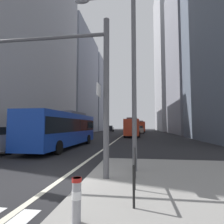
{
  "coord_description": "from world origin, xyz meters",
  "views": [
    {
      "loc": [
        2.89,
        -6.71,
        2.06
      ],
      "look_at": [
        -1.42,
        24.68,
        4.37
      ],
      "focal_mm": 29.29,
      "sensor_mm": 36.0,
      "label": 1
    }
  ],
  "objects_px": {
    "city_bus_blue_oncoming": "(64,128)",
    "street_lamp_post": "(134,52)",
    "car_oncoming_mid": "(110,129)",
    "car_receding_far": "(140,130)",
    "traffic_signal_gantry": "(51,73)",
    "city_bus_red_receding": "(133,126)",
    "car_receding_near": "(135,129)",
    "city_bus_red_distant": "(140,126)",
    "bollard_left": "(77,198)"
  },
  "relations": [
    {
      "from": "city_bus_red_distant",
      "to": "bollard_left",
      "type": "xyz_separation_m",
      "value": [
        -2.03,
        -53.18,
        -1.2
      ]
    },
    {
      "from": "city_bus_blue_oncoming",
      "to": "street_lamp_post",
      "type": "height_order",
      "value": "street_lamp_post"
    },
    {
      "from": "car_receding_near",
      "to": "bollard_left",
      "type": "relative_size",
      "value": 4.95
    },
    {
      "from": "city_bus_red_distant",
      "to": "street_lamp_post",
      "type": "xyz_separation_m",
      "value": [
        -0.95,
        -48.85,
        3.45
      ]
    },
    {
      "from": "city_bus_red_distant",
      "to": "car_oncoming_mid",
      "type": "height_order",
      "value": "city_bus_red_distant"
    },
    {
      "from": "bollard_left",
      "to": "car_receding_far",
      "type": "bearing_deg",
      "value": 87.57
    },
    {
      "from": "city_bus_red_receding",
      "to": "bollard_left",
      "type": "height_order",
      "value": "city_bus_red_receding"
    },
    {
      "from": "city_bus_blue_oncoming",
      "to": "city_bus_red_distant",
      "type": "xyz_separation_m",
      "value": [
        7.5,
        40.61,
        -0.0
      ]
    },
    {
      "from": "city_bus_blue_oncoming",
      "to": "car_oncoming_mid",
      "type": "xyz_separation_m",
      "value": [
        -2.02,
        43.11,
        -0.85
      ]
    },
    {
      "from": "city_bus_red_receding",
      "to": "car_receding_near",
      "type": "relative_size",
      "value": 2.69
    },
    {
      "from": "car_oncoming_mid",
      "to": "bollard_left",
      "type": "height_order",
      "value": "car_oncoming_mid"
    },
    {
      "from": "city_bus_blue_oncoming",
      "to": "car_receding_near",
      "type": "height_order",
      "value": "city_bus_blue_oncoming"
    },
    {
      "from": "city_bus_blue_oncoming",
      "to": "street_lamp_post",
      "type": "relative_size",
      "value": 1.46
    },
    {
      "from": "city_bus_blue_oncoming",
      "to": "car_receding_far",
      "type": "bearing_deg",
      "value": 76.44
    },
    {
      "from": "city_bus_blue_oncoming",
      "to": "traffic_signal_gantry",
      "type": "xyz_separation_m",
      "value": [
        3.33,
        -9.5,
        2.3
      ]
    },
    {
      "from": "city_bus_blue_oncoming",
      "to": "city_bus_red_receding",
      "type": "distance_m",
      "value": 19.69
    },
    {
      "from": "city_bus_red_distant",
      "to": "bollard_left",
      "type": "distance_m",
      "value": 53.24
    },
    {
      "from": "car_receding_near",
      "to": "bollard_left",
      "type": "xyz_separation_m",
      "value": [
        -0.71,
        -43.5,
        -0.35
      ]
    },
    {
      "from": "city_bus_blue_oncoming",
      "to": "car_receding_far",
      "type": "height_order",
      "value": "city_bus_blue_oncoming"
    },
    {
      "from": "city_bus_red_receding",
      "to": "bollard_left",
      "type": "bearing_deg",
      "value": -90.7
    },
    {
      "from": "car_receding_near",
      "to": "city_bus_red_receding",
      "type": "bearing_deg",
      "value": -91.56
    },
    {
      "from": "car_oncoming_mid",
      "to": "car_receding_far",
      "type": "relative_size",
      "value": 1.04
    },
    {
      "from": "car_receding_far",
      "to": "city_bus_red_receding",
      "type": "bearing_deg",
      "value": -97.16
    },
    {
      "from": "car_oncoming_mid",
      "to": "car_receding_near",
      "type": "relative_size",
      "value": 1.05
    },
    {
      "from": "city_bus_blue_oncoming",
      "to": "street_lamp_post",
      "type": "xyz_separation_m",
      "value": [
        6.55,
        -8.24,
        3.45
      ]
    },
    {
      "from": "traffic_signal_gantry",
      "to": "street_lamp_post",
      "type": "height_order",
      "value": "street_lamp_post"
    },
    {
      "from": "car_receding_far",
      "to": "street_lamp_post",
      "type": "relative_size",
      "value": 0.55
    },
    {
      "from": "car_receding_near",
      "to": "car_receding_far",
      "type": "xyz_separation_m",
      "value": [
        1.1,
        -0.76,
        0.0
      ]
    },
    {
      "from": "car_receding_near",
      "to": "traffic_signal_gantry",
      "type": "relative_size",
      "value": 0.66
    },
    {
      "from": "city_bus_blue_oncoming",
      "to": "city_bus_red_distant",
      "type": "height_order",
      "value": "same"
    },
    {
      "from": "city_bus_red_distant",
      "to": "car_receding_far",
      "type": "relative_size",
      "value": 2.52
    },
    {
      "from": "car_oncoming_mid",
      "to": "car_receding_near",
      "type": "bearing_deg",
      "value": -56.05
    },
    {
      "from": "city_bus_blue_oncoming",
      "to": "car_receding_far",
      "type": "relative_size",
      "value": 2.67
    },
    {
      "from": "city_bus_red_receding",
      "to": "bollard_left",
      "type": "xyz_separation_m",
      "value": [
        -0.38,
        -31.38,
        -1.2
      ]
    },
    {
      "from": "car_receding_near",
      "to": "car_receding_far",
      "type": "relative_size",
      "value": 0.99
    },
    {
      "from": "city_bus_blue_oncoming",
      "to": "bollard_left",
      "type": "xyz_separation_m",
      "value": [
        5.47,
        -12.58,
        -1.2
      ]
    },
    {
      "from": "city_bus_red_distant",
      "to": "bollard_left",
      "type": "height_order",
      "value": "city_bus_red_distant"
    },
    {
      "from": "city_bus_red_receding",
      "to": "car_receding_near",
      "type": "height_order",
      "value": "city_bus_red_receding"
    },
    {
      "from": "street_lamp_post",
      "to": "bollard_left",
      "type": "height_order",
      "value": "street_lamp_post"
    },
    {
      "from": "city_bus_blue_oncoming",
      "to": "car_oncoming_mid",
      "type": "height_order",
      "value": "city_bus_blue_oncoming"
    },
    {
      "from": "city_bus_red_distant",
      "to": "car_receding_far",
      "type": "xyz_separation_m",
      "value": [
        -0.22,
        -10.44,
        -0.85
      ]
    },
    {
      "from": "city_bus_red_distant",
      "to": "street_lamp_post",
      "type": "distance_m",
      "value": 48.98
    },
    {
      "from": "street_lamp_post",
      "to": "city_bus_blue_oncoming",
      "type": "bearing_deg",
      "value": 128.48
    },
    {
      "from": "city_bus_red_receding",
      "to": "car_oncoming_mid",
      "type": "relative_size",
      "value": 2.55
    },
    {
      "from": "car_receding_far",
      "to": "bollard_left",
      "type": "xyz_separation_m",
      "value": [
        -1.81,
        -42.75,
        -0.35
      ]
    },
    {
      "from": "city_bus_red_receding",
      "to": "car_receding_far",
      "type": "xyz_separation_m",
      "value": [
        1.43,
        11.37,
        -0.85
      ]
    },
    {
      "from": "traffic_signal_gantry",
      "to": "car_oncoming_mid",
      "type": "bearing_deg",
      "value": 95.81
    },
    {
      "from": "city_bus_red_distant",
      "to": "traffic_signal_gantry",
      "type": "xyz_separation_m",
      "value": [
        -4.17,
        -50.11,
        2.3
      ]
    },
    {
      "from": "car_oncoming_mid",
      "to": "car_receding_far",
      "type": "height_order",
      "value": "same"
    },
    {
      "from": "city_bus_blue_oncoming",
      "to": "car_receding_near",
      "type": "relative_size",
      "value": 2.7
    }
  ]
}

